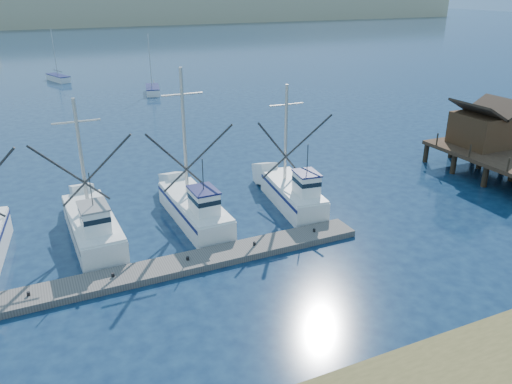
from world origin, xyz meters
TOP-DOWN VIEW (x-y plane):
  - ground at (0.00, 0.00)m, footprint 500.00×500.00m
  - floating_dock at (-9.45, 6.65)m, footprint 28.71×2.17m
  - dune_ridge at (0.00, 210.00)m, footprint 360.00×60.00m
  - trawler_fleet at (-9.98, 11.57)m, footprint 28.57×8.22m
  - sailboat_near at (4.06, 54.13)m, footprint 2.81×5.55m
  - sailboat_far at (-7.38, 70.03)m, footprint 3.38×5.80m

SIDE VIEW (x-z plane):
  - ground at x=0.00m, z-range 0.00..0.00m
  - floating_dock at x=-9.45m, z-range 0.00..0.38m
  - sailboat_near at x=4.06m, z-range -3.55..4.55m
  - sailboat_far at x=-7.38m, z-range -3.55..4.55m
  - trawler_fleet at x=-9.98m, z-range -3.85..5.82m
  - dune_ridge at x=0.00m, z-range 0.00..10.00m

